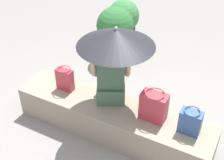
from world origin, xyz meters
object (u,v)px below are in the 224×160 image
parasol (116,38)px  tote_bag_canvas (65,79)px  shoulder_bag_spare (190,122)px  planter_near (115,33)px  person_seated (111,74)px  handbag_black (154,106)px  planter_far (123,23)px

parasol → tote_bag_canvas: bearing=2.7°
shoulder_bag_spare → parasol: bearing=-2.1°
parasol → planter_near: 1.92m
tote_bag_canvas → planter_near: (0.09, -1.56, -0.06)m
tote_bag_canvas → shoulder_bag_spare: bearing=180.0°
person_seated → planter_near: 1.67m
shoulder_bag_spare → handbag_black: bearing=-2.0°
person_seated → parasol: parasol is taller
person_seated → parasol: bearing=148.3°
planter_near → planter_far: (0.05, -0.41, -0.00)m
person_seated → tote_bag_canvas: size_ratio=2.83×
handbag_black → tote_bag_canvas: (1.22, 0.01, -0.02)m
tote_bag_canvas → parasol: bearing=-177.3°
handbag_black → planter_near: size_ratio=0.38×
tote_bag_canvas → shoulder_bag_spare: tote_bag_canvas is taller
shoulder_bag_spare → planter_far: (1.79, -1.97, -0.06)m
person_seated → planter_near: person_seated is taller
handbag_black → planter_near: (1.31, -1.55, -0.09)m
parasol → planter_far: parasol is taller
parasol → tote_bag_canvas: parasol is taller
handbag_black → shoulder_bag_spare: handbag_black is taller
shoulder_bag_spare → planter_far: planter_far is taller
shoulder_bag_spare → planter_near: bearing=-41.9°
tote_bag_canvas → planter_near: bearing=-86.6°
handbag_black → planter_far: planter_far is taller
parasol → planter_far: size_ratio=1.13×
tote_bag_canvas → planter_near: planter_near is taller
tote_bag_canvas → planter_far: bearing=-85.9°
person_seated → handbag_black: person_seated is taller
tote_bag_canvas → shoulder_bag_spare: size_ratio=1.05×
tote_bag_canvas → shoulder_bag_spare: (-1.65, 0.00, -0.01)m
tote_bag_canvas → planter_near: 1.57m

